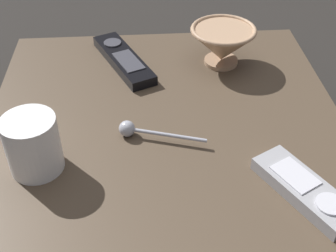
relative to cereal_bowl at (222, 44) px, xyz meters
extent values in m
plane|color=black|center=(0.12, 0.19, -0.07)|extent=(6.00, 6.00, 0.00)
cube|color=#4C3D2D|center=(0.12, 0.19, -0.06)|extent=(0.60, 0.65, 0.03)
cylinder|color=tan|center=(0.00, 0.00, -0.04)|extent=(0.07, 0.07, 0.01)
cone|color=tan|center=(0.00, 0.00, 0.00)|extent=(0.13, 0.13, 0.07)
torus|color=tan|center=(0.00, 0.00, 0.03)|extent=(0.13, 0.13, 0.01)
cylinder|color=white|center=(0.32, 0.27, 0.00)|extent=(0.08, 0.08, 0.09)
torus|color=white|center=(0.33, 0.23, 0.00)|extent=(0.02, 0.06, 0.06)
cylinder|color=#A3A5B2|center=(0.12, 0.23, -0.03)|extent=(0.12, 0.04, 0.01)
sphere|color=#A3A5B2|center=(0.19, 0.21, -0.03)|extent=(0.03, 0.03, 0.03)
cube|color=black|center=(0.19, -0.01, -0.03)|extent=(0.13, 0.20, 0.02)
cylinder|color=#3A3A42|center=(0.22, -0.06, -0.02)|extent=(0.04, 0.04, 0.00)
cube|color=#3A3A42|center=(0.18, 0.01, -0.02)|extent=(0.07, 0.09, 0.00)
cube|color=#9E9EA3|center=(-0.06, 0.36, -0.03)|extent=(0.13, 0.17, 0.02)
cylinder|color=silver|center=(-0.08, 0.39, -0.02)|extent=(0.04, 0.04, 0.00)
cube|color=silver|center=(-0.05, 0.34, -0.02)|extent=(0.07, 0.07, 0.00)
camera|label=1|loc=(0.16, 0.77, 0.43)|focal=48.06mm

